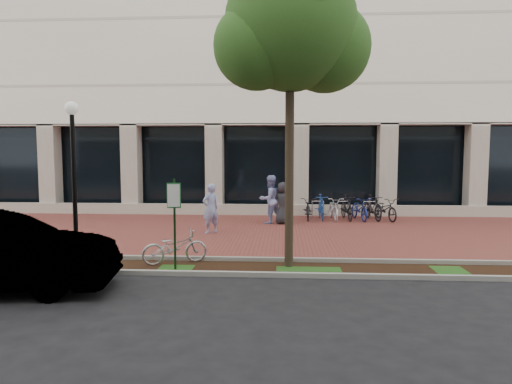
# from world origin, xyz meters

# --- Properties ---
(ground) EXTENTS (120.00, 120.00, 0.00)m
(ground) POSITION_xyz_m (0.00, 0.00, 0.00)
(ground) COLOR black
(ground) RESTS_ON ground
(brick_plaza) EXTENTS (40.00, 9.00, 0.01)m
(brick_plaza) POSITION_xyz_m (0.00, 0.00, 0.01)
(brick_plaza) COLOR brown
(brick_plaza) RESTS_ON ground
(planting_strip) EXTENTS (40.00, 1.50, 0.01)m
(planting_strip) POSITION_xyz_m (0.00, -5.25, 0.01)
(planting_strip) COLOR black
(planting_strip) RESTS_ON ground
(curb_plaza_side) EXTENTS (40.00, 0.12, 0.12)m
(curb_plaza_side) POSITION_xyz_m (0.00, -4.50, 0.06)
(curb_plaza_side) COLOR #A0A097
(curb_plaza_side) RESTS_ON ground
(curb_street_side) EXTENTS (40.00, 0.12, 0.12)m
(curb_street_side) POSITION_xyz_m (0.00, -6.00, 0.06)
(curb_street_side) COLOR #A0A097
(curb_street_side) RESTS_ON ground
(near_office_building) EXTENTS (40.00, 12.12, 16.00)m
(near_office_building) POSITION_xyz_m (0.00, 10.47, 10.05)
(near_office_building) COLOR beige
(near_office_building) RESTS_ON ground
(parking_sign) EXTENTS (0.34, 0.07, 2.28)m
(parking_sign) POSITION_xyz_m (-1.43, -5.50, 1.46)
(parking_sign) COLOR #153A16
(parking_sign) RESTS_ON ground
(lamppost) EXTENTS (0.36, 0.36, 4.26)m
(lamppost) POSITION_xyz_m (-4.36, -4.60, 2.41)
(lamppost) COLOR black
(lamppost) RESTS_ON ground
(street_tree) EXTENTS (3.89, 3.24, 7.65)m
(street_tree) POSITION_xyz_m (1.44, -4.96, 5.82)
(street_tree) COLOR #463A28
(street_tree) RESTS_ON ground
(locked_bicycle) EXTENTS (1.80, 1.26, 0.90)m
(locked_bicycle) POSITION_xyz_m (-1.59, -4.86, 0.45)
(locked_bicycle) COLOR #B1B1B5
(locked_bicycle) RESTS_ON ground
(pedestrian_left) EXTENTS (0.78, 0.75, 1.80)m
(pedestrian_left) POSITION_xyz_m (-1.37, -0.33, 0.90)
(pedestrian_left) COLOR #95A7DE
(pedestrian_left) RESTS_ON ground
(pedestrian_mid) EXTENTS (1.22, 1.16, 1.98)m
(pedestrian_mid) POSITION_xyz_m (0.70, 2.07, 0.99)
(pedestrian_mid) COLOR #909ED7
(pedestrian_mid) RESTS_ON ground
(pedestrian_right) EXTENTS (0.97, 0.78, 1.71)m
(pedestrian_right) POSITION_xyz_m (1.22, 1.96, 0.86)
(pedestrian_right) COLOR #26262B
(pedestrian_right) RESTS_ON ground
(bollard) EXTENTS (0.12, 0.12, 0.93)m
(bollard) POSITION_xyz_m (5.04, 3.75, 0.47)
(bollard) COLOR silver
(bollard) RESTS_ON ground
(bike_rack_cluster) EXTENTS (4.23, 1.98, 1.09)m
(bike_rack_cluster) POSITION_xyz_m (3.97, 3.23, 0.51)
(bike_rack_cluster) COLOR black
(bike_rack_cluster) RESTS_ON ground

